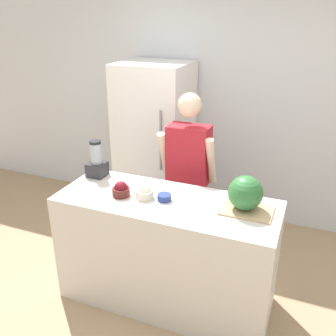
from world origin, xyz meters
name	(u,v)px	position (x,y,z in m)	size (l,w,h in m)	color
ground_plane	(151,325)	(0.00, 0.00, 0.00)	(14.00, 14.00, 0.00)	tan
wall_back	(224,104)	(0.00, 1.99, 1.30)	(8.00, 0.06, 2.60)	silver
counter_island	(166,251)	(0.00, 0.33, 0.46)	(1.69, 0.66, 0.93)	beige
refrigerator	(155,144)	(-0.66, 1.60, 0.88)	(0.73, 0.70, 1.76)	white
person	(188,177)	(-0.06, 0.99, 0.83)	(0.51, 0.26, 1.61)	#4C608C
cutting_board	(247,210)	(0.59, 0.39, 0.94)	(0.37, 0.27, 0.01)	tan
watermelon	(245,193)	(0.57, 0.39, 1.07)	(0.25, 0.25, 0.25)	#2D6B33
bowl_cherries	(121,190)	(-0.35, 0.27, 0.98)	(0.14, 0.14, 0.12)	#511E19
bowl_cream	(145,192)	(-0.17, 0.30, 0.97)	(0.13, 0.13, 0.11)	beige
bowl_small_blue	(164,197)	(-0.01, 0.32, 0.95)	(0.11, 0.11, 0.05)	navy
blender	(97,162)	(-0.72, 0.52, 1.06)	(0.15, 0.15, 0.32)	#28282D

